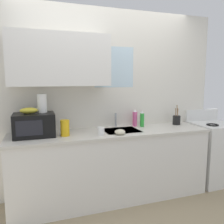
% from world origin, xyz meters
% --- Properties ---
extents(kitchen_wall_assembly, '(3.32, 0.42, 2.50)m').
position_xyz_m(kitchen_wall_assembly, '(-0.13, 0.30, 1.37)').
color(kitchen_wall_assembly, silver).
rests_on(kitchen_wall_assembly, ground).
extents(counter_unit, '(2.55, 0.63, 0.90)m').
position_xyz_m(counter_unit, '(0.00, 0.00, 0.46)').
color(counter_unit, white).
rests_on(counter_unit, ground).
extents(sink_faucet, '(0.03, 0.03, 0.19)m').
position_xyz_m(sink_faucet, '(0.13, 0.24, 1.00)').
color(sink_faucet, '#B2B5BA').
rests_on(sink_faucet, counter_unit).
extents(stove_range, '(0.60, 0.60, 1.08)m').
position_xyz_m(stove_range, '(1.62, 0.00, 0.46)').
color(stove_range, white).
rests_on(stove_range, ground).
extents(microwave, '(0.46, 0.35, 0.27)m').
position_xyz_m(microwave, '(-0.94, 0.05, 1.04)').
color(microwave, black).
rests_on(microwave, counter_unit).
extents(banana_bunch, '(0.20, 0.11, 0.07)m').
position_xyz_m(banana_bunch, '(-0.99, 0.05, 1.20)').
color(banana_bunch, gold).
rests_on(banana_bunch, microwave).
extents(paper_towel_roll, '(0.11, 0.11, 0.22)m').
position_xyz_m(paper_towel_roll, '(-0.84, 0.10, 1.28)').
color(paper_towel_roll, white).
rests_on(paper_towel_roll, microwave).
extents(dish_soap_bottle_pink, '(0.07, 0.07, 0.24)m').
position_xyz_m(dish_soap_bottle_pink, '(0.41, 0.21, 1.01)').
color(dish_soap_bottle_pink, '#E55999').
rests_on(dish_soap_bottle_pink, counter_unit).
extents(dish_soap_bottle_green, '(0.06, 0.06, 0.22)m').
position_xyz_m(dish_soap_bottle_green, '(0.49, 0.15, 1.01)').
color(dish_soap_bottle_green, green).
rests_on(dish_soap_bottle_green, counter_unit).
extents(cereal_canister, '(0.10, 0.10, 0.19)m').
position_xyz_m(cereal_canister, '(-0.60, -0.05, 0.99)').
color(cereal_canister, gold).
rests_on(cereal_canister, counter_unit).
extents(mug_white, '(0.08, 0.08, 0.09)m').
position_xyz_m(mug_white, '(-0.19, -0.14, 0.95)').
color(mug_white, white).
rests_on(mug_white, counter_unit).
extents(utensil_crock, '(0.11, 0.11, 0.29)m').
position_xyz_m(utensil_crock, '(1.04, 0.12, 0.97)').
color(utensil_crock, black).
rests_on(utensil_crock, counter_unit).
extents(small_bowl, '(0.13, 0.13, 0.06)m').
position_xyz_m(small_bowl, '(0.03, -0.20, 0.93)').
color(small_bowl, beige).
rests_on(small_bowl, counter_unit).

